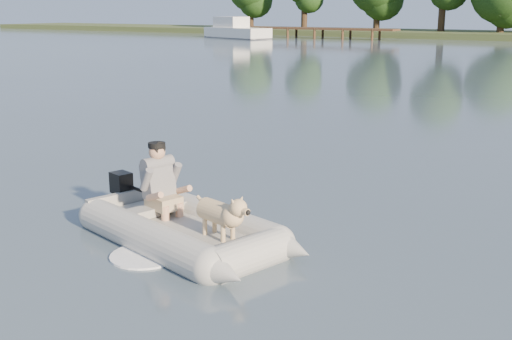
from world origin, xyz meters
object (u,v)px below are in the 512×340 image
Objects in this scene: dock at (310,33)px; man at (159,178)px; cabin_cruiser at (237,28)px; dinghy at (185,201)px; dog at (218,216)px.

dock is 57.12m from man.
dock is 2.26× the size of cabin_cruiser.
dinghy is 5.18× the size of dog.
dog is at bearing 4.57° from dinghy.
cabin_cruiser is (-5.84, -4.21, 0.52)m from dock.
dog is 0.11× the size of cabin_cruiser.
man is at bearing -64.05° from dock.
cabin_cruiser reaches higher than dinghy.
dinghy is 56.85m from cabin_cruiser.
dog is at bearing -63.13° from dock.
dock is at bearing 131.37° from dog.
dinghy is 4.48× the size of man.
dock is 57.57m from dinghy.
dog is (0.59, -0.10, -0.06)m from dinghy.
cabin_cruiser reaches higher than man.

